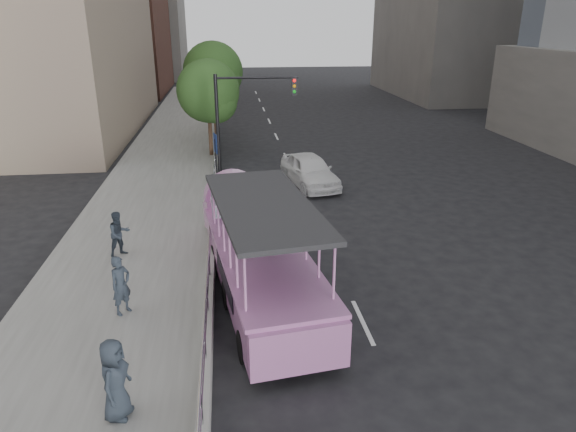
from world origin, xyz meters
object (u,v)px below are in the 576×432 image
at_px(pedestrian_near, 121,285).
at_px(duck_boat, 256,251).
at_px(traffic_signal, 241,109).
at_px(street_tree_far, 215,74).
at_px(car, 310,170).
at_px(street_tree_near, 210,94).
at_px(pedestrian_far, 115,379).
at_px(pedestrian_mid, 119,234).
at_px(parking_sign, 216,156).

bearing_deg(pedestrian_near, duck_boat, -26.40).
bearing_deg(traffic_signal, pedestrian_near, -104.97).
bearing_deg(street_tree_far, car, -68.39).
xyz_separation_m(pedestrian_near, street_tree_near, (2.07, 17.16, 2.70)).
bearing_deg(car, pedestrian_near, -132.64).
relative_size(pedestrian_near, pedestrian_far, 0.95).
xyz_separation_m(pedestrian_mid, parking_sign, (3.11, 7.51, 0.67)).
xyz_separation_m(car, street_tree_far, (-4.60, 11.62, 3.52)).
bearing_deg(car, pedestrian_far, -123.94).
bearing_deg(traffic_signal, parking_sign, -117.37).
relative_size(pedestrian_mid, pedestrian_far, 0.89).
bearing_deg(street_tree_far, traffic_signal, -81.57).
bearing_deg(parking_sign, pedestrian_far, -96.71).
relative_size(duck_boat, street_tree_far, 1.50).
bearing_deg(traffic_signal, street_tree_far, 98.43).
bearing_deg(duck_boat, pedestrian_mid, 154.41).
bearing_deg(pedestrian_far, car, -9.28).
height_order(duck_boat, car, duck_boat).
height_order(pedestrian_near, traffic_signal, traffic_signal).
distance_m(pedestrian_near, street_tree_near, 17.50).
relative_size(pedestrian_near, street_tree_far, 0.25).
xyz_separation_m(car, pedestrian_far, (-6.28, -15.48, 0.38)).
relative_size(car, pedestrian_near, 2.81).
relative_size(parking_sign, traffic_signal, 0.53).
bearing_deg(street_tree_near, car, -49.48).
height_order(pedestrian_mid, pedestrian_far, pedestrian_far).
relative_size(duck_boat, pedestrian_near, 5.91).
distance_m(parking_sign, traffic_signal, 3.32).
relative_size(duck_boat, pedestrian_far, 5.63).
bearing_deg(parking_sign, street_tree_near, 92.94).
xyz_separation_m(car, pedestrian_mid, (-7.60, -7.82, 0.28)).
distance_m(car, pedestrian_mid, 10.91).
bearing_deg(pedestrian_far, pedestrian_mid, 22.58).
bearing_deg(pedestrian_mid, duck_boat, -62.56).
relative_size(pedestrian_near, pedestrian_mid, 1.07).
bearing_deg(duck_boat, street_tree_far, 93.66).
xyz_separation_m(pedestrian_far, traffic_signal, (3.08, 17.67, 2.34)).
xyz_separation_m(street_tree_near, street_tree_far, (0.20, 6.00, 0.49)).
xyz_separation_m(pedestrian_near, pedestrian_far, (0.59, -3.94, 0.04)).
height_order(car, pedestrian_far, pedestrian_far).
xyz_separation_m(duck_boat, parking_sign, (-1.27, 9.61, 0.57)).
bearing_deg(pedestrian_mid, street_tree_near, 41.26).
height_order(duck_boat, street_tree_near, street_tree_near).
xyz_separation_m(car, street_tree_near, (-4.80, 5.62, 3.03)).
bearing_deg(parking_sign, traffic_signal, 62.63).
bearing_deg(street_tree_near, street_tree_far, 88.09).
bearing_deg(street_tree_far, duck_boat, -86.34).
bearing_deg(pedestrian_mid, pedestrian_far, -117.18).
height_order(car, parking_sign, parking_sign).
bearing_deg(duck_boat, parking_sign, 97.54).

